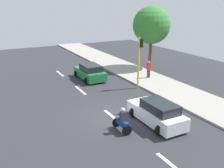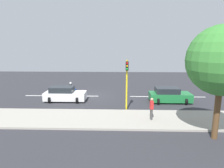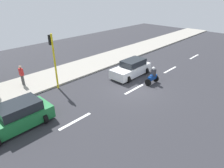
# 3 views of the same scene
# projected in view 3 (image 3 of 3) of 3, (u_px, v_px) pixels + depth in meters

# --- Properties ---
(ground_plane) EXTENTS (40.00, 60.00, 0.10)m
(ground_plane) POSITION_uv_depth(u_px,v_px,m) (134.00, 90.00, 16.10)
(ground_plane) COLOR #2D2D33
(sidewalk) EXTENTS (4.00, 60.00, 0.15)m
(sidewalk) POSITION_uv_depth(u_px,v_px,m) (81.00, 68.00, 20.39)
(sidewalk) COLOR #9E998E
(sidewalk) RESTS_ON ground
(lane_stripe_far_north) EXTENTS (0.20, 2.40, 0.01)m
(lane_stripe_far_north) POSITION_uv_depth(u_px,v_px,m) (194.00, 57.00, 23.92)
(lane_stripe_far_north) COLOR white
(lane_stripe_far_north) RESTS_ON ground
(lane_stripe_north) EXTENTS (0.20, 2.40, 0.01)m
(lane_stripe_north) POSITION_uv_depth(u_px,v_px,m) (170.00, 70.00, 20.00)
(lane_stripe_north) COLOR white
(lane_stripe_north) RESTS_ON ground
(lane_stripe_mid) EXTENTS (0.20, 2.40, 0.01)m
(lane_stripe_mid) POSITION_uv_depth(u_px,v_px,m) (134.00, 89.00, 16.08)
(lane_stripe_mid) COLOR white
(lane_stripe_mid) RESTS_ON ground
(lane_stripe_south) EXTENTS (0.20, 2.40, 0.01)m
(lane_stripe_south) POSITION_uv_depth(u_px,v_px,m) (75.00, 121.00, 12.16)
(lane_stripe_south) COLOR white
(lane_stripe_south) RESTS_ON ground
(car_green) EXTENTS (2.28, 4.10, 1.52)m
(car_green) POSITION_uv_depth(u_px,v_px,m) (16.00, 117.00, 11.39)
(car_green) COLOR #1E7238
(car_green) RESTS_ON ground
(car_white) EXTENTS (2.13, 4.20, 1.52)m
(car_white) POSITION_uv_depth(u_px,v_px,m) (131.00, 69.00, 18.38)
(car_white) COLOR white
(car_white) RESTS_ON ground
(motorcycle) EXTENTS (0.60, 1.30, 1.53)m
(motorcycle) POSITION_uv_depth(u_px,v_px,m) (152.00, 77.00, 16.82)
(motorcycle) COLOR black
(motorcycle) RESTS_ON ground
(pedestrian_near_signal) EXTENTS (0.40, 0.24, 1.69)m
(pedestrian_near_signal) POSITION_uv_depth(u_px,v_px,m) (22.00, 75.00, 16.16)
(pedestrian_near_signal) COLOR #3F3F3F
(pedestrian_near_signal) RESTS_ON sidewalk
(traffic_light_corner) EXTENTS (0.49, 0.24, 4.50)m
(traffic_light_corner) POSITION_uv_depth(u_px,v_px,m) (53.00, 54.00, 15.07)
(traffic_light_corner) COLOR yellow
(traffic_light_corner) RESTS_ON ground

